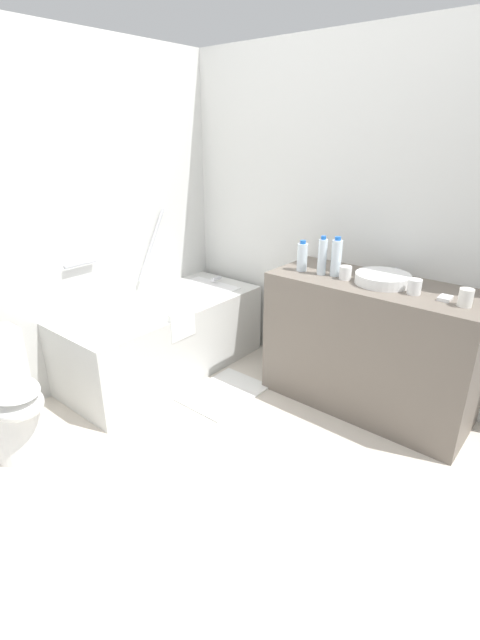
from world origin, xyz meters
The scene contains 16 objects.
ground_plane centered at (0.00, 0.00, 0.00)m, with size 3.65×3.65×0.00m, color beige.
wall_back_tiled centered at (0.00, 1.34, 1.16)m, with size 3.05×0.10×2.32m, color silver.
wall_right_mirror centered at (1.38, 0.00, 1.16)m, with size 0.10×2.98×2.32m, color silver.
bathtub centered at (0.50, 0.95, 0.30)m, with size 1.56×0.68×1.18m.
toilet centered at (-0.70, 0.90, 0.34)m, with size 0.36×0.52×0.71m.
vanity_counter centered at (1.05, -0.45, 0.44)m, with size 0.55×1.33×0.87m, color #6B6056.
sink_basin centered at (1.05, -0.48, 0.90)m, with size 0.33×0.33×0.06m, color white.
sink_faucet centered at (1.24, -0.48, 0.90)m, with size 0.13×0.15×0.06m.
water_bottle_0 centered at (0.97, 0.05, 0.97)m, with size 0.07×0.07×0.20m.
water_bottle_1 centered at (0.98, -0.09, 0.99)m, with size 0.06×0.06×0.25m.
water_bottle_2 centered at (1.01, -0.17, 0.99)m, with size 0.07×0.07×0.25m.
drinking_glass_0 centered at (0.98, -0.69, 0.92)m, with size 0.08×0.08×0.09m, color white.
drinking_glass_1 centered at (0.96, -0.97, 0.92)m, with size 0.07×0.07×0.10m, color white.
drinking_glass_2 centered at (0.99, -0.26, 0.91)m, with size 0.08×0.08×0.08m, color white.
soap_dish centered at (1.00, -0.86, 0.88)m, with size 0.09×0.06×0.02m, color white.
bath_mat centered at (0.53, 0.37, 0.01)m, with size 0.58×0.42×0.01m, color white.
Camera 1 is at (-1.50, -1.47, 1.73)m, focal length 25.02 mm.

